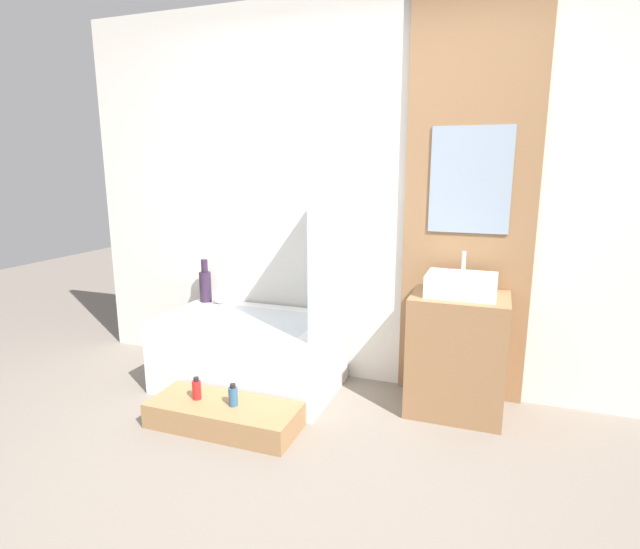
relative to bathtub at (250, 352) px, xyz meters
The scene contains 12 objects.
ground_plane 1.35m from the bathtub, 62.16° to the right, with size 12.00×12.00×0.00m, color slate.
wall_tiled_back 1.29m from the bathtub, 33.67° to the left, with size 4.20×0.06×2.60m, color silver.
wall_wood_accent 1.77m from the bathtub, 14.66° to the left, with size 0.80×0.04×2.60m.
bathtub is the anchor object (origin of this frame).
glass_shower_screen 0.98m from the bathtub, ahead, with size 0.01×0.56×1.10m, color silver.
wooden_step_bench 0.60m from the bathtub, 77.91° to the right, with size 0.90×0.36×0.15m, color #997047.
vanity_cabinet 1.39m from the bathtub, ahead, with size 0.57×0.45×0.75m, color #8E6642.
sink 1.49m from the bathtub, ahead, with size 0.41×0.30×0.25m.
vase_tall_dark 0.69m from the bathtub, 152.26° to the left, with size 0.09×0.09×0.33m.
vase_round_light 0.54m from the bathtub, 145.69° to the left, with size 0.12×0.12×0.12m, color white.
bottle_soap_primary 0.57m from the bathtub, 95.89° to the right, with size 0.05×0.05×0.14m.
bottle_soap_secondary 0.60m from the bathtub, 71.57° to the right, with size 0.05×0.05×0.13m.
Camera 1 is at (0.95, -1.73, 1.51)m, focal length 28.00 mm.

